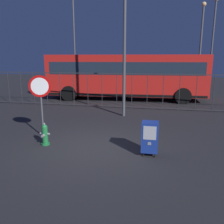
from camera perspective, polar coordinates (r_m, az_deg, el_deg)
name	(u,v)px	position (r m, az deg, el deg)	size (l,w,h in m)	color
ground_plane	(95,147)	(7.66, -4.06, -8.49)	(60.00, 60.00, 0.00)	#262628
fire_hydrant	(45,135)	(8.02, -16.07, -5.31)	(0.33, 0.32, 0.75)	#1E7238
newspaper_box_primary	(150,137)	(6.92, 9.23, -6.00)	(0.48, 0.42, 1.02)	black
stop_sign	(40,93)	(8.55, -17.07, 4.38)	(0.71, 0.31, 2.23)	#4C4F54
fence_barrier	(124,90)	(13.18, 3.00, 5.27)	(18.03, 0.04, 2.00)	#2D2D33
bus_near	(126,74)	(16.12, 3.41, 9.18)	(10.64, 3.30, 3.00)	red
street_light_near_left	(125,27)	(11.33, 3.11, 19.98)	(0.32, 0.32, 7.21)	#4C4F54
street_light_near_right	(213,39)	(21.17, 23.38, 16.01)	(0.32, 0.32, 7.37)	#4C4F54
street_light_far_left	(201,43)	(18.84, 20.86, 15.54)	(0.32, 0.32, 6.64)	#4C4F54
street_light_far_right	(74,37)	(21.90, -9.23, 17.59)	(0.32, 0.32, 8.00)	#4C4F54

